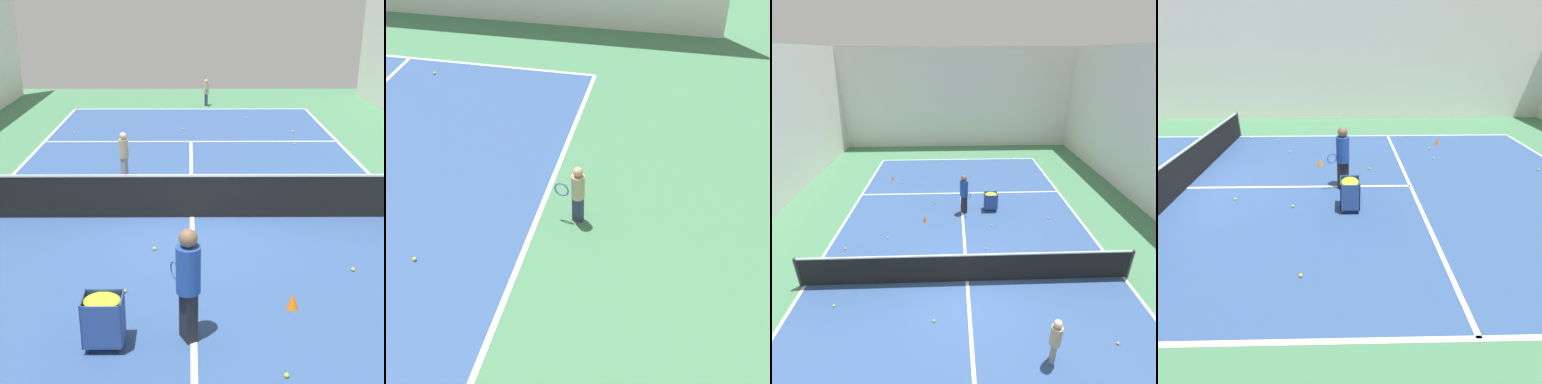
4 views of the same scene
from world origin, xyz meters
TOP-DOWN VIEW (x-y plane):
  - line_baseline_near at (0.00, -12.11)m, footprint 10.27×0.10m
  - player_near_baseline at (-0.72, -12.86)m, footprint 0.28×0.59m
  - tennis_ball_1 at (-2.33, -10.34)m, footprint 0.07×0.07m
  - tennis_ball_11 at (4.31, -7.79)m, footprint 0.07×0.07m

SIDE VIEW (x-z plane):
  - line_baseline_near at x=0.00m, z-range 0.00..0.01m
  - tennis_ball_1 at x=-2.33m, z-range 0.00..0.07m
  - tennis_ball_11 at x=4.31m, z-range 0.00..0.07m
  - player_near_baseline at x=-0.72m, z-range 0.09..1.29m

